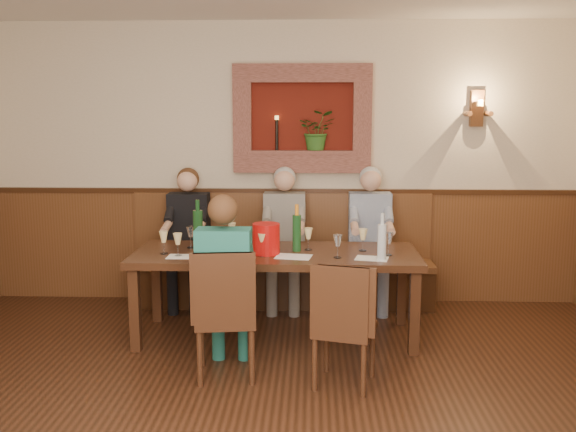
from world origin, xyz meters
name	(u,v)px	position (x,y,z in m)	size (l,w,h in m)	color
room_shell	(256,119)	(0.00, 0.00, 1.89)	(6.04, 6.04, 2.82)	beige
wainscoting	(258,352)	(0.00, 0.00, 0.59)	(6.02, 6.02, 1.15)	#5A3419
wall_niche	(306,123)	(0.24, 2.94, 1.81)	(1.36, 0.30, 1.06)	#58150C
wall_sconce	(477,109)	(1.90, 2.93, 1.94)	(0.25, 0.20, 0.35)	#5A3419
dining_table	(276,260)	(0.00, 1.85, 0.68)	(2.40, 0.90, 0.75)	black
bench	(281,272)	(0.00, 2.79, 0.33)	(3.00, 0.45, 1.11)	#381E0F
chair_near_left	(226,340)	(-0.32, 1.00, 0.28)	(0.48, 0.48, 0.97)	black
chair_near_right	(344,349)	(0.53, 0.88, 0.26)	(0.49, 0.49, 0.91)	black
person_bench_left	(188,251)	(-0.92, 2.69, 0.57)	(0.40, 0.49, 1.38)	black
person_bench_mid	(284,251)	(0.03, 2.69, 0.57)	(0.40, 0.50, 1.39)	#575350
person_bench_right	(370,251)	(0.87, 2.69, 0.58)	(0.41, 0.50, 1.40)	navy
person_chair_front	(226,301)	(-0.32, 1.07, 0.56)	(0.39, 0.48, 1.35)	#1A565B
spittoon_bucket	(266,239)	(-0.08, 1.77, 0.88)	(0.23, 0.23, 0.26)	red
wine_bottle_green_a	(297,232)	(0.17, 1.89, 0.92)	(0.08, 0.08, 0.40)	#19471E
wine_bottle_green_b	(198,229)	(-0.67, 1.91, 0.93)	(0.09, 0.09, 0.43)	#19471E
water_bottle	(382,241)	(0.86, 1.58, 0.91)	(0.09, 0.09, 0.38)	silver
tasting_sheet_a	(183,257)	(-0.75, 1.64, 0.75)	(0.25, 0.18, 0.00)	white
tasting_sheet_b	(294,257)	(0.15, 1.67, 0.75)	(0.29, 0.21, 0.00)	white
tasting_sheet_c	(372,258)	(0.79, 1.63, 0.75)	(0.26, 0.19, 0.00)	white
tasting_sheet_d	(236,259)	(-0.31, 1.58, 0.75)	(0.27, 0.19, 0.00)	white
wine_glass_0	(164,243)	(-0.93, 1.74, 0.85)	(0.08, 0.08, 0.19)	#FFE598
wine_glass_1	(191,237)	(-0.75, 1.98, 0.85)	(0.08, 0.08, 0.19)	white
wine_glass_2	(206,245)	(-0.57, 1.67, 0.85)	(0.08, 0.08, 0.19)	#FFE598
wine_glass_3	(241,238)	(-0.31, 1.98, 0.85)	(0.08, 0.08, 0.19)	white
wine_glass_4	(262,245)	(-0.10, 1.69, 0.85)	(0.08, 0.08, 0.19)	#FFE598
wine_glass_5	(308,239)	(0.27, 1.94, 0.85)	(0.08, 0.08, 0.19)	#FFE598
wine_glass_6	(338,246)	(0.51, 1.65, 0.85)	(0.08, 0.08, 0.19)	white
wine_glass_7	(363,240)	(0.74, 1.91, 0.85)	(0.08, 0.08, 0.19)	#FFE598
wine_glass_8	(388,244)	(0.93, 1.75, 0.85)	(0.08, 0.08, 0.19)	white
wine_glass_9	(246,248)	(-0.23, 1.55, 0.85)	(0.08, 0.08, 0.19)	#FFE598
wine_glass_10	(178,245)	(-0.80, 1.66, 0.85)	(0.08, 0.08, 0.19)	#FFE598
wine_glass_11	(232,233)	(-0.41, 2.17, 0.85)	(0.08, 0.08, 0.19)	#FFE598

